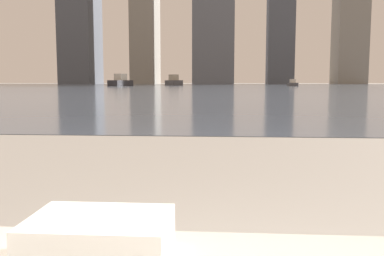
% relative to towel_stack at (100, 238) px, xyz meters
% --- Properties ---
extents(towel_stack, '(0.25, 0.18, 0.08)m').
position_rel_towel_stack_xyz_m(towel_stack, '(0.00, 0.00, 0.00)').
color(towel_stack, white).
rests_on(towel_stack, bathtub).
extents(harbor_water, '(180.00, 110.00, 0.01)m').
position_rel_towel_stack_xyz_m(harbor_water, '(0.05, 61.14, -0.61)').
color(harbor_water, slate).
rests_on(harbor_water, ground_plane).
extents(harbor_boat_0, '(4.05, 5.82, 2.07)m').
position_rel_towel_stack_xyz_m(harbor_boat_0, '(-9.39, 81.58, 0.12)').
color(harbor_boat_0, '#4C4C51').
rests_on(harbor_boat_0, harbor_water).
extents(harbor_boat_2, '(3.36, 5.84, 2.07)m').
position_rel_towel_stack_xyz_m(harbor_boat_2, '(-17.27, 71.29, 0.12)').
color(harbor_boat_2, '#2D2D33').
rests_on(harbor_boat_2, harbor_water).
extents(harbor_boat_3, '(1.47, 3.22, 1.16)m').
position_rel_towel_stack_xyz_m(harbor_boat_3, '(11.90, 73.14, -0.20)').
color(harbor_boat_3, '#4C4C51').
rests_on(harbor_boat_3, harbor_water).
extents(skyline_tower_4, '(7.67, 9.03, 27.76)m').
position_rel_towel_stack_xyz_m(skyline_tower_4, '(33.48, 117.14, 13.26)').
color(skyline_tower_4, gray).
rests_on(skyline_tower_4, ground_plane).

